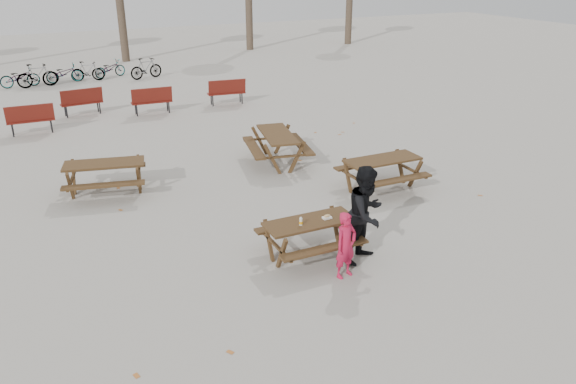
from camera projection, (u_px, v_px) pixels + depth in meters
name	position (u px, v px, depth m)	size (l,w,h in m)	color
ground	(310.00, 256.00, 11.19)	(80.00, 80.00, 0.00)	gray
main_picnic_table	(310.00, 229.00, 10.96)	(1.80, 1.45, 0.78)	#332212
food_tray	(327.00, 218.00, 10.97)	(0.18, 0.11, 0.04)	white
bread_roll	(327.00, 216.00, 10.96)	(0.14, 0.06, 0.05)	tan
soda_bottle	(301.00, 222.00, 10.68)	(0.07, 0.07, 0.17)	silver
child	(346.00, 245.00, 10.24)	(0.47, 0.31, 1.28)	#BC173C
adult	(366.00, 214.00, 10.72)	(0.94, 0.73, 1.93)	black
picnic_table_east	(382.00, 174.00, 14.22)	(1.94, 1.56, 0.83)	#332212
picnic_table_north	(106.00, 178.00, 13.96)	(1.92, 1.55, 0.83)	#332212
picnic_table_far	(278.00, 148.00, 16.05)	(2.07, 1.66, 0.89)	#332212
park_bench_row	(127.00, 102.00, 20.80)	(8.87, 2.37, 1.03)	maroon
bicycle_row	(75.00, 73.00, 26.39)	(7.36, 2.10, 1.06)	black
fallen_leaves	(280.00, 205.00, 13.47)	(11.00, 11.00, 0.01)	#AE6229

